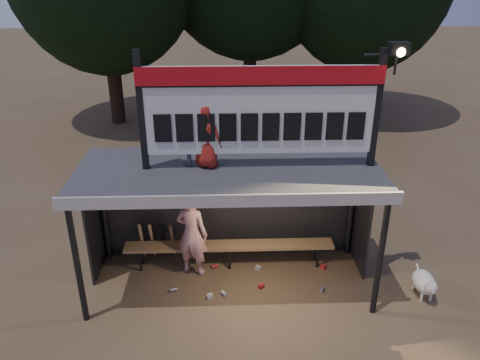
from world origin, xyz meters
name	(u,v)px	position (x,y,z in m)	size (l,w,h in m)	color
ground	(230,282)	(0.00, 0.00, 0.00)	(80.00, 80.00, 0.00)	brown
player	(192,234)	(-0.69, 0.37, 0.84)	(0.61, 0.40, 1.67)	white
child_a	(190,131)	(-0.62, 0.17, 2.89)	(0.55, 0.43, 1.14)	slate
child_b	(207,136)	(-0.35, 0.06, 2.85)	(0.52, 0.34, 1.06)	maroon
dugout_shelter	(229,187)	(0.00, 0.24, 1.85)	(5.10, 2.08, 2.32)	#39393C
scoreboard_assembly	(264,108)	(0.56, -0.01, 3.32)	(4.10, 0.27, 1.99)	black
bench	(229,246)	(0.00, 0.55, 0.43)	(4.00, 0.35, 0.48)	olive
dog	(425,283)	(3.41, -0.51, 0.28)	(0.36, 0.81, 0.49)	white
bats	(157,240)	(-1.41, 0.82, 0.43)	(0.68, 0.35, 0.84)	#A37B4C
litter	(249,281)	(0.36, -0.04, 0.04)	(2.96, 1.00, 0.08)	#A61C1C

